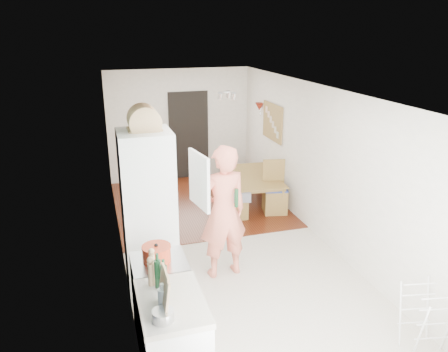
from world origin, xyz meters
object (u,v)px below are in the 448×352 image
dining_table (254,191)px  dining_chair (275,188)px  drying_rack (424,319)px  person (223,201)px  stool (239,209)px

dining_table → dining_chair: bearing=-155.9°
dining_chair → drying_rack: dining_chair is taller
person → dining_chair: bearing=-137.8°
dining_table → drying_rack: (0.28, -4.46, 0.12)m
stool → drying_rack: bearing=-77.9°
dining_chair → drying_rack: 3.90m
dining_chair → stool: dining_chair is taller
stool → drying_rack: 3.92m
dining_table → dining_chair: (0.20, -0.57, 0.25)m
person → stool: person is taller
stool → drying_rack: (0.82, -3.83, 0.18)m
person → drying_rack: (1.64, -2.10, -0.75)m
dining_table → drying_rack: drying_rack is taller
drying_rack → stool: bearing=113.4°
person → dining_table: bearing=-126.7°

